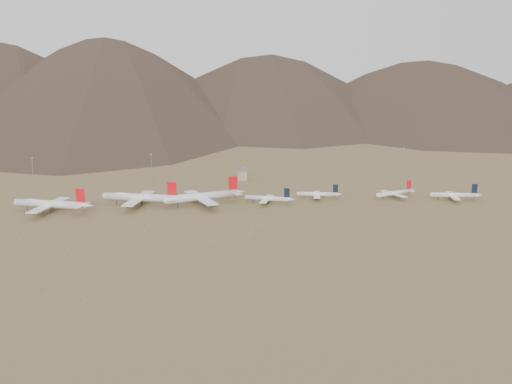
{
  "coord_description": "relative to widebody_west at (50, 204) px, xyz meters",
  "views": [
    {
      "loc": [
        -24.63,
        -452.59,
        120.71
      ],
      "look_at": [
        32.21,
        30.0,
        9.21
      ],
      "focal_mm": 45.0,
      "sensor_mm": 36.0,
      "label": 1
    }
  ],
  "objects": [
    {
      "name": "mountain_ridge",
      "position": [
        121.65,
        879.87,
        143.44
      ],
      "size": [
        4400.0,
        1000.0,
        300.0
      ],
      "color": "#433328",
      "rests_on": "ground"
    },
    {
      "name": "mast_far_west",
      "position": [
        -31.86,
        93.15,
        7.65
      ],
      "size": [
        2.0,
        0.6,
        25.7
      ],
      "color": "gray",
      "rests_on": "ground"
    },
    {
      "name": "widebody_west",
      "position": [
        0.0,
        0.0,
        0.0
      ],
      "size": [
        61.6,
        49.04,
        19.01
      ],
      "rotation": [
        0.0,
        0.0,
        -0.32
      ],
      "color": "white",
      "rests_on": "ground"
    },
    {
      "name": "narrowbody_b",
      "position": [
        205.71,
        19.04,
        -2.58
      ],
      "size": [
        36.7,
        26.87,
        12.24
      ],
      "rotation": [
        0.0,
        0.0,
        -0.19
      ],
      "color": "white",
      "rests_on": "ground"
    },
    {
      "name": "desert_scrub",
      "position": [
        162.72,
        -90.46,
        -6.26
      ],
      "size": [
        434.27,
        161.58,
        0.81
      ],
      "color": "olive",
      "rests_on": "ground"
    },
    {
      "name": "ground",
      "position": [
        121.65,
        -20.13,
        -6.56
      ],
      "size": [
        3000.0,
        3000.0,
        0.0
      ],
      "primitive_type": "plane",
      "color": "olive",
      "rests_on": "ground"
    },
    {
      "name": "control_tower",
      "position": [
        151.65,
        99.87,
        -1.24
      ],
      "size": [
        8.0,
        8.0,
        12.0
      ],
      "color": "tan",
      "rests_on": "ground"
    },
    {
      "name": "narrowbody_d",
      "position": [
        312.57,
        1.49,
        -2.14
      ],
      "size": [
        40.88,
        29.87,
        13.6
      ],
      "rotation": [
        0.0,
        0.0,
        -0.18
      ],
      "color": "white",
      "rests_on": "ground"
    },
    {
      "name": "mast_far_east",
      "position": [
        307.42,
        110.05,
        7.65
      ],
      "size": [
        2.0,
        0.6,
        25.7
      ],
      "color": "gray",
      "rests_on": "ground"
    },
    {
      "name": "mast_centre",
      "position": [
        148.14,
        83.01,
        7.65
      ],
      "size": [
        2.0,
        0.6,
        25.7
      ],
      "color": "gray",
      "rests_on": "ground"
    },
    {
      "name": "mast_west",
      "position": [
        69.74,
        101.66,
        7.65
      ],
      "size": [
        2.0,
        0.6,
        25.7
      ],
      "color": "gray",
      "rests_on": "ground"
    },
    {
      "name": "widebody_east",
      "position": [
        112.09,
        9.65,
        0.42
      ],
      "size": [
        65.4,
        52.12,
        20.24
      ],
      "rotation": [
        0.0,
        0.0,
        0.33
      ],
      "color": "white",
      "rests_on": "ground"
    },
    {
      "name": "widebody_centre",
      "position": [
        64.92,
        12.48,
        0.26
      ],
      "size": [
        64.61,
        51.23,
        19.78
      ],
      "rotation": [
        0.0,
        0.0,
        -0.29
      ],
      "color": "white",
      "rests_on": "ground"
    },
    {
      "name": "narrowbody_c",
      "position": [
        267.85,
        15.08,
        -2.31
      ],
      "size": [
        37.53,
        28.19,
        13.1
      ],
      "rotation": [
        0.0,
        0.0,
        0.38
      ],
      "color": "white",
      "rests_on": "ground"
    },
    {
      "name": "mast_east",
      "position": [
        242.84,
        112.6,
        7.65
      ],
      "size": [
        2.0,
        0.6,
        25.7
      ],
      "color": "gray",
      "rests_on": "ground"
    },
    {
      "name": "narrowbody_a",
      "position": [
        163.69,
        7.93,
        -2.27
      ],
      "size": [
        37.98,
        28.48,
        13.2
      ],
      "rotation": [
        0.0,
        0.0,
        -0.37
      ],
      "color": "white",
      "rests_on": "ground"
    }
  ]
}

